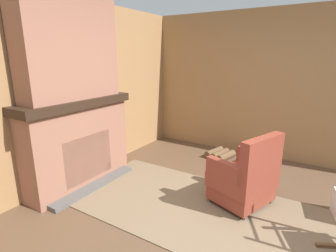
{
  "coord_description": "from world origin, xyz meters",
  "views": [
    {
      "loc": [
        0.59,
        -2.3,
        1.8
      ],
      "look_at": [
        -1.16,
        0.55,
        0.9
      ],
      "focal_mm": 28.0,
      "sensor_mm": 36.0,
      "label": 1
    }
  ],
  "objects_px": {
    "armchair": "(245,179)",
    "oil_lamp_vase": "(56,93)",
    "firewood_stack": "(220,154)",
    "storage_case": "(104,89)"
  },
  "relations": [
    {
      "from": "armchair",
      "to": "storage_case",
      "type": "xyz_separation_m",
      "value": [
        -2.21,
        -0.07,
        0.96
      ]
    },
    {
      "from": "firewood_stack",
      "to": "oil_lamp_vase",
      "type": "relative_size",
      "value": 1.83
    },
    {
      "from": "armchair",
      "to": "firewood_stack",
      "type": "relative_size",
      "value": 1.8
    },
    {
      "from": "storage_case",
      "to": "armchair",
      "type": "bearing_deg",
      "value": 1.79
    },
    {
      "from": "armchair",
      "to": "storage_case",
      "type": "bearing_deg",
      "value": 21.79
    },
    {
      "from": "armchair",
      "to": "oil_lamp_vase",
      "type": "height_order",
      "value": "oil_lamp_vase"
    },
    {
      "from": "armchair",
      "to": "firewood_stack",
      "type": "xyz_separation_m",
      "value": [
        -0.81,
        1.33,
        -0.29
      ]
    },
    {
      "from": "firewood_stack",
      "to": "oil_lamp_vase",
      "type": "height_order",
      "value": "oil_lamp_vase"
    },
    {
      "from": "armchair",
      "to": "storage_case",
      "type": "distance_m",
      "value": 2.41
    },
    {
      "from": "armchair",
      "to": "oil_lamp_vase",
      "type": "xyz_separation_m",
      "value": [
        -2.21,
        -0.91,
        0.99
      ]
    }
  ]
}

